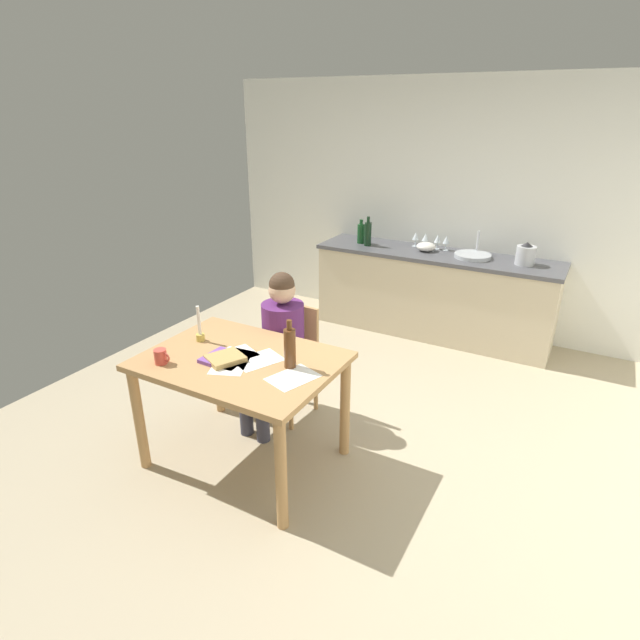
{
  "coord_description": "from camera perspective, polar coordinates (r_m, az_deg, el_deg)",
  "views": [
    {
      "loc": [
        1.46,
        -2.83,
        2.31
      ],
      "look_at": [
        -0.23,
        0.19,
        0.85
      ],
      "focal_mm": 28.65,
      "sensor_mm": 36.0,
      "label": 1
    }
  ],
  "objects": [
    {
      "name": "book_magazine",
      "position": [
        3.38,
        -11.52,
        -4.02
      ],
      "size": [
        0.13,
        0.23,
        0.02
      ],
      "primitive_type": "cube",
      "rotation": [
        0.0,
        0.0,
        -0.02
      ],
      "color": "#7A49A3",
      "rests_on": "dining_table"
    },
    {
      "name": "wine_glass_by_kettle",
      "position": [
        5.59,
        12.99,
        8.8
      ],
      "size": [
        0.07,
        0.07,
        0.15
      ],
      "color": "silver",
      "rests_on": "kitchen_counter"
    },
    {
      "name": "paper_envelope",
      "position": [
        3.29,
        -9.99,
        -4.87
      ],
      "size": [
        0.31,
        0.35,
        0.0
      ],
      "primitive_type": "cube",
      "rotation": [
        0.0,
        0.0,
        0.39
      ],
      "color": "white",
      "rests_on": "dining_table"
    },
    {
      "name": "wine_glass_back_right",
      "position": [
        5.66,
        10.64,
        9.16
      ],
      "size": [
        0.07,
        0.07,
        0.15
      ],
      "color": "silver",
      "rests_on": "kitchen_counter"
    },
    {
      "name": "person_seated",
      "position": [
        3.85,
        -4.71,
        -2.27
      ],
      "size": [
        0.34,
        0.61,
        1.19
      ],
      "color": "#592666",
      "rests_on": "ground"
    },
    {
      "name": "bottle_oil",
      "position": [
        5.72,
        4.6,
        9.65
      ],
      "size": [
        0.08,
        0.08,
        0.26
      ],
      "color": "#194C23",
      "rests_on": "kitchen_counter"
    },
    {
      "name": "wall_back",
      "position": [
        5.72,
        14.34,
        11.98
      ],
      "size": [
        5.2,
        0.12,
        2.6
      ],
      "primitive_type": "cube",
      "color": "silver",
      "rests_on": "ground"
    },
    {
      "name": "ground_plane",
      "position": [
        3.95,
        1.66,
        -13.33
      ],
      "size": [
        5.2,
        5.2,
        0.04
      ],
      "primitive_type": "cube",
      "color": "tan"
    },
    {
      "name": "bottle_vinegar",
      "position": [
        5.61,
        5.37,
        9.6
      ],
      "size": [
        0.08,
        0.08,
        0.31
      ],
      "color": "black",
      "rests_on": "kitchen_counter"
    },
    {
      "name": "paper_letter",
      "position": [
        3.1,
        -3.05,
        -6.42
      ],
      "size": [
        0.29,
        0.35,
        0.0
      ],
      "primitive_type": "cube",
      "rotation": [
        0.0,
        0.0,
        -0.33
      ],
      "color": "white",
      "rests_on": "dining_table"
    },
    {
      "name": "dining_table",
      "position": [
        3.41,
        -8.77,
        -6.0
      ],
      "size": [
        1.25,
        0.93,
        0.8
      ],
      "color": "tan",
      "rests_on": "ground"
    },
    {
      "name": "kitchen_counter",
      "position": [
        5.6,
        12.48,
        2.89
      ],
      "size": [
        2.5,
        0.64,
        0.9
      ],
      "color": "beige",
      "rests_on": "ground"
    },
    {
      "name": "wine_glass_near_sink",
      "position": [
        5.56,
        13.93,
        8.65
      ],
      "size": [
        0.07,
        0.07,
        0.15
      ],
      "color": "silver",
      "rests_on": "kitchen_counter"
    },
    {
      "name": "paper_notice",
      "position": [
        3.37,
        -9.98,
        -4.22
      ],
      "size": [
        0.24,
        0.31,
        0.0
      ],
      "primitive_type": "cube",
      "rotation": [
        0.0,
        0.0,
        0.09
      ],
      "color": "white",
      "rests_on": "dining_table"
    },
    {
      "name": "wine_bottle_on_table",
      "position": [
        3.16,
        -3.39,
        -3.08
      ],
      "size": [
        0.07,
        0.07,
        0.32
      ],
      "color": "#593319",
      "rests_on": "dining_table"
    },
    {
      "name": "paper_receipt",
      "position": [
        3.32,
        -6.91,
        -4.46
      ],
      "size": [
        0.31,
        0.36,
        0.0
      ],
      "primitive_type": "cube",
      "rotation": [
        0.0,
        0.0,
        -0.42
      ],
      "color": "white",
      "rests_on": "dining_table"
    },
    {
      "name": "book_cookery",
      "position": [
        3.33,
        -10.54,
        -4.25
      ],
      "size": [
        0.27,
        0.28,
        0.03
      ],
      "primitive_type": "cube",
      "rotation": [
        0.0,
        0.0,
        -0.44
      ],
      "color": "tan",
      "rests_on": "dining_table"
    },
    {
      "name": "sink_unit",
      "position": [
        5.37,
        16.69,
        6.92
      ],
      "size": [
        0.36,
        0.36,
        0.24
      ],
      "color": "#B2B7BC",
      "rests_on": "kitchen_counter"
    },
    {
      "name": "chair_at_table",
      "position": [
        4.04,
        -3.36,
        -3.91
      ],
      "size": [
        0.43,
        0.43,
        0.88
      ],
      "color": "tan",
      "rests_on": "ground"
    },
    {
      "name": "wine_glass_back_left",
      "position": [
        5.63,
        11.69,
        9.0
      ],
      "size": [
        0.07,
        0.07,
        0.15
      ],
      "color": "silver",
      "rests_on": "kitchen_counter"
    },
    {
      "name": "paper_bill",
      "position": [
        3.4,
        -9.7,
        -3.89
      ],
      "size": [
        0.32,
        0.36,
        0.0
      ],
      "primitive_type": "cube",
      "rotation": [
        0.0,
        0.0,
        -0.44
      ],
      "color": "white",
      "rests_on": "dining_table"
    },
    {
      "name": "coffee_mug",
      "position": [
        3.38,
        -17.34,
        -3.92
      ],
      "size": [
        0.12,
        0.08,
        0.1
      ],
      "color": "#D84C3F",
      "rests_on": "dining_table"
    },
    {
      "name": "candlestick",
      "position": [
        3.63,
        -13.27,
        -1.24
      ],
      "size": [
        0.06,
        0.06,
        0.26
      ],
      "color": "gold",
      "rests_on": "dining_table"
    },
    {
      "name": "stovetop_kettle",
      "position": [
        5.27,
        21.98,
        6.78
      ],
      "size": [
        0.18,
        0.18,
        0.22
      ],
      "color": "#B7BABF",
      "rests_on": "kitchen_counter"
    },
    {
      "name": "mixing_bowl",
      "position": [
        5.51,
        11.77,
        8.02
      ],
      "size": [
        0.2,
        0.2,
        0.09
      ],
      "primitive_type": "ellipsoid",
      "color": "white",
      "rests_on": "kitchen_counter"
    }
  ]
}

